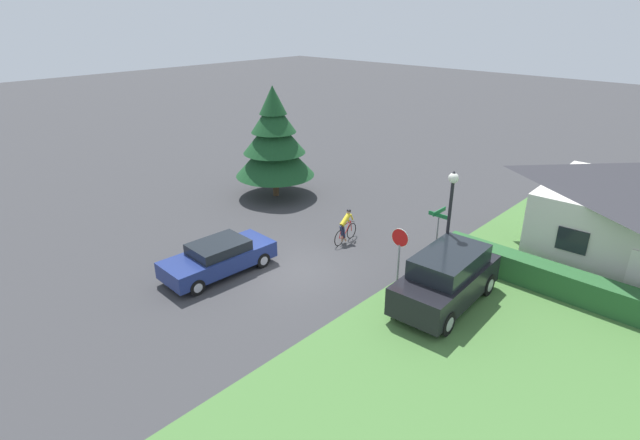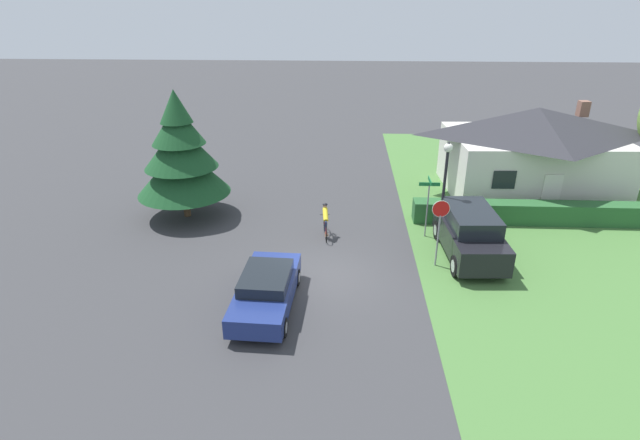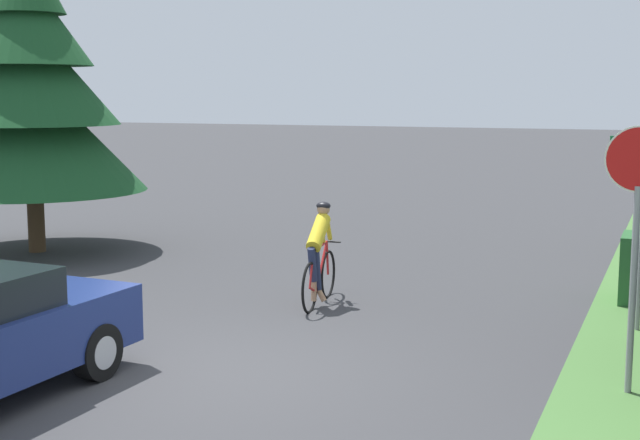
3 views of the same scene
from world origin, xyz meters
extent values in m
plane|color=#38383A|center=(0.00, 0.00, 0.00)|extent=(140.00, 140.00, 0.00)
cylinder|color=black|center=(-1.06, -0.58, 0.31)|extent=(0.26, 0.64, 0.63)
cylinder|color=#ADADB2|center=(-1.06, -0.58, 0.31)|extent=(0.26, 0.38, 0.37)
torus|color=black|center=(-0.09, 3.08, 0.35)|extent=(0.12, 0.74, 0.74)
torus|color=black|center=(-0.20, 4.06, 0.35)|extent=(0.12, 0.74, 0.74)
cylinder|color=#B21E1E|center=(-0.12, 3.33, 0.54)|extent=(0.06, 0.18, 0.63)
cylinder|color=#B21E1E|center=(-0.16, 3.69, 0.55)|extent=(0.11, 0.62, 0.67)
cylinder|color=#B21E1E|center=(-0.15, 3.62, 0.86)|extent=(0.12, 0.73, 0.06)
cylinder|color=#B21E1E|center=(-0.11, 3.24, 0.29)|extent=(0.07, 0.33, 0.16)
cylinder|color=#B21E1E|center=(-0.10, 3.17, 0.60)|extent=(0.05, 0.21, 0.51)
cylinder|color=#B21E1E|center=(-0.20, 4.03, 0.61)|extent=(0.05, 0.12, 0.53)
cylinder|color=black|center=(-0.20, 3.99, 0.87)|extent=(0.44, 0.07, 0.02)
ellipsoid|color=black|center=(-0.11, 3.26, 0.87)|extent=(0.10, 0.21, 0.05)
cylinder|color=#262D4C|center=(-0.12, 3.25, 0.66)|extent=(0.14, 0.26, 0.53)
cylinder|color=#262D4C|center=(-0.12, 3.41, 0.58)|extent=(0.14, 0.26, 0.68)
cylinder|color=tan|center=(-0.13, 3.32, 0.26)|extent=(0.08, 0.08, 0.30)
cylinder|color=tan|center=(-0.08, 3.48, 0.16)|extent=(0.17, 0.08, 0.21)
cylinder|color=yellow|center=(-0.14, 3.53, 1.08)|extent=(0.29, 0.69, 0.53)
cylinder|color=yellow|center=(-0.18, 3.75, 1.05)|extent=(0.10, 0.25, 0.35)
cylinder|color=yellow|center=(-0.18, 4.03, 1.05)|extent=(0.10, 0.25, 0.35)
sphere|color=tan|center=(-0.17, 3.80, 1.39)|extent=(0.19, 0.19, 0.19)
ellipsoid|color=black|center=(-0.17, 3.80, 1.44)|extent=(0.22, 0.18, 0.12)
cylinder|color=gray|center=(4.34, 1.16, 1.09)|extent=(0.07, 0.07, 2.17)
cylinder|color=red|center=(4.34, 1.16, 2.45)|extent=(0.64, 0.06, 0.64)
cylinder|color=silver|center=(4.34, 1.16, 2.45)|extent=(0.68, 0.05, 0.68)
cylinder|color=#4C3823|center=(-6.97, 5.54, 0.60)|extent=(0.33, 0.33, 1.21)
cone|color=#194723|center=(-6.97, 5.54, 2.37)|extent=(4.35, 4.35, 2.33)
cone|color=#194723|center=(-6.97, 5.54, 3.52)|extent=(3.39, 3.39, 2.05)
cone|color=#194723|center=(-6.97, 5.54, 4.51)|extent=(2.44, 2.44, 1.77)
camera|label=1|loc=(12.99, -12.16, 9.77)|focal=28.00mm
camera|label=2|loc=(0.61, -16.46, 9.82)|focal=28.00mm
camera|label=3|loc=(4.75, -8.35, 3.12)|focal=50.00mm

